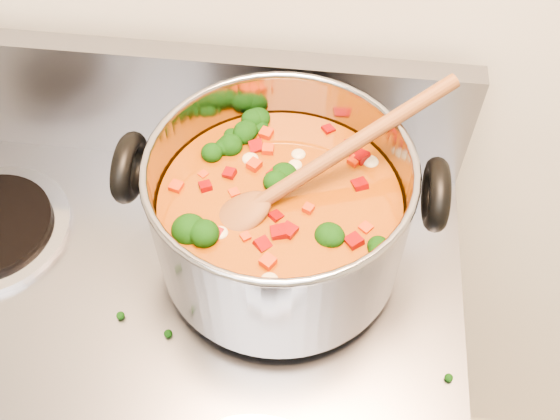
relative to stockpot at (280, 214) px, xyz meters
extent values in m
cube|color=gray|center=(-0.17, 0.15, 0.00)|extent=(0.74, 0.03, 0.16)
cylinder|color=#A5A5AD|center=(0.01, 0.00, -0.08)|extent=(0.19, 0.19, 0.01)
cylinder|color=black|center=(0.01, 0.00, -0.07)|extent=(0.15, 0.15, 0.01)
cylinder|color=#929299|center=(0.00, 0.00, 0.00)|extent=(0.26, 0.26, 0.14)
torus|color=#929299|center=(0.00, 0.00, 0.08)|extent=(0.26, 0.26, 0.01)
cylinder|color=#9E420E|center=(0.00, 0.00, -0.02)|extent=(0.25, 0.25, 0.09)
torus|color=black|center=(-0.15, 0.00, 0.05)|extent=(0.02, 0.08, 0.08)
torus|color=black|center=(0.15, 0.00, 0.05)|extent=(0.02, 0.08, 0.08)
ellipsoid|color=black|center=(-0.04, -0.03, 0.03)|extent=(0.04, 0.04, 0.03)
ellipsoid|color=black|center=(-0.02, 0.10, 0.03)|extent=(0.04, 0.04, 0.03)
ellipsoid|color=black|center=(0.01, 0.01, 0.03)|extent=(0.04, 0.04, 0.03)
ellipsoid|color=black|center=(-0.07, -0.08, 0.03)|extent=(0.04, 0.04, 0.03)
ellipsoid|color=black|center=(0.01, -0.11, 0.03)|extent=(0.04, 0.04, 0.03)
ellipsoid|color=black|center=(0.05, 0.03, 0.03)|extent=(0.04, 0.04, 0.03)
ellipsoid|color=black|center=(-0.03, 0.01, 0.03)|extent=(0.04, 0.04, 0.03)
ellipsoid|color=maroon|center=(0.04, 0.00, 0.03)|extent=(0.01, 0.01, 0.01)
ellipsoid|color=maroon|center=(0.03, -0.05, 0.03)|extent=(0.01, 0.01, 0.01)
ellipsoid|color=maroon|center=(0.02, 0.01, 0.03)|extent=(0.01, 0.01, 0.01)
ellipsoid|color=maroon|center=(-0.06, -0.05, 0.03)|extent=(0.01, 0.01, 0.01)
ellipsoid|color=maroon|center=(0.00, 0.00, 0.03)|extent=(0.01, 0.01, 0.01)
ellipsoid|color=maroon|center=(0.04, -0.07, 0.03)|extent=(0.01, 0.01, 0.01)
ellipsoid|color=maroon|center=(-0.04, 0.01, 0.03)|extent=(0.01, 0.01, 0.01)
ellipsoid|color=maroon|center=(0.02, 0.00, 0.03)|extent=(0.01, 0.01, 0.01)
ellipsoid|color=maroon|center=(-0.01, -0.05, 0.03)|extent=(0.01, 0.01, 0.01)
ellipsoid|color=maroon|center=(-0.04, 0.00, 0.03)|extent=(0.01, 0.01, 0.01)
ellipsoid|color=maroon|center=(0.04, -0.08, 0.03)|extent=(0.01, 0.01, 0.01)
ellipsoid|color=maroon|center=(0.08, 0.03, 0.03)|extent=(0.01, 0.01, 0.01)
ellipsoid|color=maroon|center=(0.09, 0.05, 0.03)|extent=(0.01, 0.01, 0.01)
ellipsoid|color=maroon|center=(0.04, -0.04, 0.03)|extent=(0.01, 0.01, 0.01)
ellipsoid|color=red|center=(-0.07, 0.07, 0.03)|extent=(0.01, 0.01, 0.01)
ellipsoid|color=red|center=(0.06, 0.05, 0.03)|extent=(0.01, 0.01, 0.01)
ellipsoid|color=red|center=(0.09, -0.01, 0.03)|extent=(0.01, 0.01, 0.01)
ellipsoid|color=red|center=(0.06, 0.00, 0.03)|extent=(0.01, 0.01, 0.01)
ellipsoid|color=red|center=(-0.04, -0.04, 0.03)|extent=(0.01, 0.01, 0.01)
ellipsoid|color=red|center=(-0.06, 0.07, 0.03)|extent=(0.01, 0.01, 0.01)
ellipsoid|color=red|center=(0.02, -0.07, 0.03)|extent=(0.01, 0.01, 0.01)
ellipsoid|color=red|center=(-0.05, 0.09, 0.03)|extent=(0.01, 0.01, 0.01)
ellipsoid|color=red|center=(0.00, 0.07, 0.03)|extent=(0.01, 0.01, 0.01)
ellipsoid|color=red|center=(-0.03, -0.03, 0.03)|extent=(0.01, 0.01, 0.01)
ellipsoid|color=red|center=(0.03, -0.02, 0.03)|extent=(0.01, 0.01, 0.01)
ellipsoid|color=red|center=(0.00, 0.06, 0.03)|extent=(0.01, 0.01, 0.01)
ellipsoid|color=beige|center=(0.08, -0.01, 0.03)|extent=(0.02, 0.02, 0.01)
ellipsoid|color=beige|center=(-0.05, -0.08, 0.03)|extent=(0.02, 0.02, 0.01)
ellipsoid|color=beige|center=(0.07, 0.04, 0.03)|extent=(0.02, 0.02, 0.01)
ellipsoid|color=beige|center=(-0.04, 0.09, 0.03)|extent=(0.02, 0.02, 0.01)
ellipsoid|color=beige|center=(0.03, 0.08, 0.03)|extent=(0.02, 0.02, 0.01)
ellipsoid|color=beige|center=(0.04, -0.03, 0.03)|extent=(0.02, 0.02, 0.01)
ellipsoid|color=beige|center=(0.06, -0.02, 0.03)|extent=(0.02, 0.02, 0.01)
ellipsoid|color=brown|center=(-0.04, -0.02, 0.02)|extent=(0.09, 0.08, 0.04)
cylinder|color=brown|center=(0.06, 0.04, 0.06)|extent=(0.21, 0.15, 0.09)
ellipsoid|color=black|center=(0.03, -0.16, -0.08)|extent=(0.01, 0.01, 0.01)
ellipsoid|color=black|center=(0.13, 0.13, -0.08)|extent=(0.01, 0.01, 0.01)
ellipsoid|color=black|center=(-0.18, 0.04, -0.08)|extent=(0.01, 0.01, 0.01)
ellipsoid|color=black|center=(-0.10, -0.18, -0.08)|extent=(0.01, 0.01, 0.01)
camera|label=1|loc=(0.05, -0.39, 0.51)|focal=40.00mm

